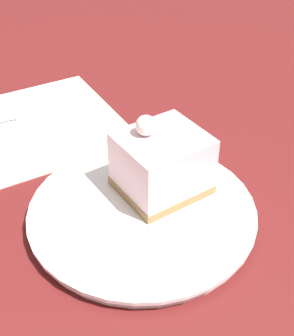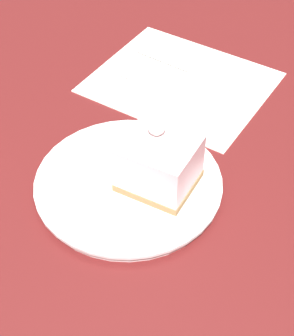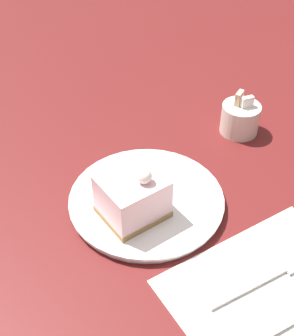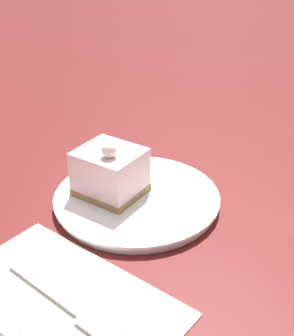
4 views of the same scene
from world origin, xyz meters
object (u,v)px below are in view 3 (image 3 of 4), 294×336
at_px(fork, 273,274).
at_px(sugar_bowl, 240,118).
at_px(cake_slice, 133,197).
at_px(plate, 146,200).
at_px(knife, 286,321).

relative_size(fork, sugar_bowl, 2.16).
distance_m(cake_slice, sugar_bowl, 0.26).
distance_m(plate, cake_slice, 0.05).
relative_size(plate, knife, 1.19).
xyz_separation_m(cake_slice, fork, (0.18, 0.06, -0.04)).
bearing_deg(knife, plate, -169.27).
xyz_separation_m(fork, sugar_bowl, (-0.21, 0.20, 0.02)).
bearing_deg(fork, sugar_bowl, 150.62).
xyz_separation_m(cake_slice, knife, (0.23, 0.02, -0.04)).
distance_m(fork, knife, 0.06).
height_order(knife, sugar_bowl, sugar_bowl).
height_order(cake_slice, fork, cake_slice).
height_order(cake_slice, sugar_bowl, cake_slice).
relative_size(cake_slice, sugar_bowl, 1.23).
distance_m(cake_slice, fork, 0.19).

